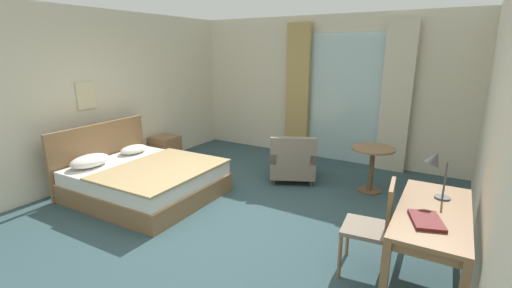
{
  "coord_description": "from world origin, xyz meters",
  "views": [
    {
      "loc": [
        2.45,
        -3.19,
        2.11
      ],
      "look_at": [
        0.17,
        0.57,
        0.92
      ],
      "focal_mm": 24.56,
      "sensor_mm": 36.0,
      "label": 1
    }
  ],
  "objects_px": {
    "desk_chair": "(375,223)",
    "round_cafe_table": "(372,159)",
    "writing_desk": "(432,220)",
    "closed_book": "(426,220)",
    "desk_lamp": "(436,164)",
    "bed": "(143,178)",
    "armchair_by_window": "(293,162)",
    "nightstand": "(165,149)",
    "framed_picture": "(86,95)"
  },
  "relations": [
    {
      "from": "bed",
      "to": "writing_desk",
      "type": "relative_size",
      "value": 1.46
    },
    {
      "from": "closed_book",
      "to": "desk_chair",
      "type": "bearing_deg",
      "value": 130.11
    },
    {
      "from": "framed_picture",
      "to": "bed",
      "type": "bearing_deg",
      "value": -0.34
    },
    {
      "from": "armchair_by_window",
      "to": "round_cafe_table",
      "type": "distance_m",
      "value": 1.26
    },
    {
      "from": "desk_chair",
      "to": "framed_picture",
      "type": "height_order",
      "value": "framed_picture"
    },
    {
      "from": "bed",
      "to": "armchair_by_window",
      "type": "distance_m",
      "value": 2.37
    },
    {
      "from": "nightstand",
      "to": "writing_desk",
      "type": "xyz_separation_m",
      "value": [
        4.73,
        -1.47,
        0.42
      ]
    },
    {
      "from": "nightstand",
      "to": "desk_chair",
      "type": "height_order",
      "value": "desk_chair"
    },
    {
      "from": "closed_book",
      "to": "armchair_by_window",
      "type": "xyz_separation_m",
      "value": [
        -2.19,
        2.14,
        -0.47
      ]
    },
    {
      "from": "desk_chair",
      "to": "desk_lamp",
      "type": "height_order",
      "value": "desk_lamp"
    },
    {
      "from": "nightstand",
      "to": "round_cafe_table",
      "type": "relative_size",
      "value": 0.73
    },
    {
      "from": "bed",
      "to": "desk_chair",
      "type": "distance_m",
      "value": 3.38
    },
    {
      "from": "nightstand",
      "to": "framed_picture",
      "type": "height_order",
      "value": "framed_picture"
    },
    {
      "from": "desk_lamp",
      "to": "round_cafe_table",
      "type": "xyz_separation_m",
      "value": [
        -0.94,
        1.79,
        -0.6
      ]
    },
    {
      "from": "writing_desk",
      "to": "closed_book",
      "type": "height_order",
      "value": "closed_book"
    },
    {
      "from": "writing_desk",
      "to": "framed_picture",
      "type": "bearing_deg",
      "value": 178.4
    },
    {
      "from": "bed",
      "to": "armchair_by_window",
      "type": "relative_size",
      "value": 2.0
    },
    {
      "from": "writing_desk",
      "to": "framed_picture",
      "type": "xyz_separation_m",
      "value": [
        -4.98,
        0.14,
        0.74
      ]
    },
    {
      "from": "armchair_by_window",
      "to": "framed_picture",
      "type": "relative_size",
      "value": 2.41
    },
    {
      "from": "bed",
      "to": "desk_lamp",
      "type": "bearing_deg",
      "value": 1.74
    },
    {
      "from": "bed",
      "to": "writing_desk",
      "type": "distance_m",
      "value": 3.86
    },
    {
      "from": "desk_chair",
      "to": "closed_book",
      "type": "height_order",
      "value": "desk_chair"
    },
    {
      "from": "armchair_by_window",
      "to": "round_cafe_table",
      "type": "relative_size",
      "value": 1.45
    },
    {
      "from": "desk_chair",
      "to": "framed_picture",
      "type": "bearing_deg",
      "value": 178.05
    },
    {
      "from": "bed",
      "to": "armchair_by_window",
      "type": "height_order",
      "value": "bed"
    },
    {
      "from": "armchair_by_window",
      "to": "framed_picture",
      "type": "height_order",
      "value": "framed_picture"
    },
    {
      "from": "closed_book",
      "to": "round_cafe_table",
      "type": "xyz_separation_m",
      "value": [
        -0.96,
        2.31,
        -0.28
      ]
    },
    {
      "from": "desk_chair",
      "to": "closed_book",
      "type": "relative_size",
      "value": 2.79
    },
    {
      "from": "writing_desk",
      "to": "desk_chair",
      "type": "xyz_separation_m",
      "value": [
        -0.47,
        -0.02,
        -0.15
      ]
    },
    {
      "from": "nightstand",
      "to": "desk_lamp",
      "type": "distance_m",
      "value": 4.91
    },
    {
      "from": "bed",
      "to": "framed_picture",
      "type": "bearing_deg",
      "value": 179.66
    },
    {
      "from": "desk_lamp",
      "to": "armchair_by_window",
      "type": "distance_m",
      "value": 2.82
    },
    {
      "from": "writing_desk",
      "to": "desk_chair",
      "type": "relative_size",
      "value": 1.47
    },
    {
      "from": "desk_chair",
      "to": "round_cafe_table",
      "type": "height_order",
      "value": "desk_chair"
    },
    {
      "from": "round_cafe_table",
      "to": "desk_chair",
      "type": "bearing_deg",
      "value": -75.79
    },
    {
      "from": "writing_desk",
      "to": "armchair_by_window",
      "type": "relative_size",
      "value": 1.38
    },
    {
      "from": "writing_desk",
      "to": "desk_lamp",
      "type": "relative_size",
      "value": 2.86
    },
    {
      "from": "nightstand",
      "to": "round_cafe_table",
      "type": "height_order",
      "value": "round_cafe_table"
    },
    {
      "from": "writing_desk",
      "to": "closed_book",
      "type": "distance_m",
      "value": 0.29
    },
    {
      "from": "desk_lamp",
      "to": "framed_picture",
      "type": "distance_m",
      "value": 4.95
    },
    {
      "from": "desk_lamp",
      "to": "closed_book",
      "type": "distance_m",
      "value": 0.61
    },
    {
      "from": "writing_desk",
      "to": "framed_picture",
      "type": "distance_m",
      "value": 5.04
    },
    {
      "from": "nightstand",
      "to": "framed_picture",
      "type": "distance_m",
      "value": 1.79
    },
    {
      "from": "framed_picture",
      "to": "nightstand",
      "type": "bearing_deg",
      "value": 79.14
    },
    {
      "from": "desk_chair",
      "to": "round_cafe_table",
      "type": "distance_m",
      "value": 2.12
    },
    {
      "from": "closed_book",
      "to": "framed_picture",
      "type": "xyz_separation_m",
      "value": [
        -4.95,
        0.41,
        0.63
      ]
    },
    {
      "from": "writing_desk",
      "to": "round_cafe_table",
      "type": "height_order",
      "value": "writing_desk"
    },
    {
      "from": "closed_book",
      "to": "nightstand",
      "type": "bearing_deg",
      "value": 140.21
    },
    {
      "from": "nightstand",
      "to": "armchair_by_window",
      "type": "distance_m",
      "value": 2.54
    },
    {
      "from": "round_cafe_table",
      "to": "desk_lamp",
      "type": "bearing_deg",
      "value": -62.3
    }
  ]
}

